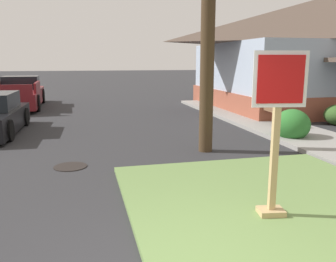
# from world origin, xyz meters

# --- Properties ---
(grass_corner_patch) EXTENTS (4.51, 5.60, 0.08)m
(grass_corner_patch) POSITION_xyz_m (1.97, 1.36, 0.04)
(grass_corner_patch) COLOR #668447
(grass_corner_patch) RESTS_ON ground
(sidewalk_strip) EXTENTS (2.20, 18.70, 0.12)m
(sidewalk_strip) POSITION_xyz_m (5.43, 6.04, 0.06)
(sidewalk_strip) COLOR gray
(sidewalk_strip) RESTS_ON ground
(stop_sign) EXTENTS (0.73, 0.33, 2.29)m
(stop_sign) POSITION_xyz_m (1.69, 1.34, 1.21)
(stop_sign) COLOR tan
(stop_sign) RESTS_ON grass_corner_patch
(manhole_cover) EXTENTS (0.70, 0.70, 0.02)m
(manhole_cover) POSITION_xyz_m (-1.17, 4.68, 0.01)
(manhole_cover) COLOR black
(manhole_cover) RESTS_ON ground
(pickup_truck_maroon) EXTENTS (2.16, 5.65, 1.48)m
(pickup_truck_maroon) POSITION_xyz_m (-3.78, 15.47, 0.62)
(pickup_truck_maroon) COLOR maroon
(pickup_truck_maroon) RESTS_ON ground
(street_bench) EXTENTS (0.49, 1.54, 0.85)m
(street_bench) POSITION_xyz_m (5.46, 7.84, 0.59)
(street_bench) COLOR brown
(street_bench) RESTS_ON sidewalk_strip
(corner_house) EXTENTS (11.41, 9.26, 5.23)m
(corner_house) POSITION_xyz_m (10.64, 12.17, 2.69)
(corner_house) COLOR brown
(corner_house) RESTS_ON ground
(shrub_by_curb) EXTENTS (1.00, 1.00, 0.90)m
(shrub_by_curb) POSITION_xyz_m (4.91, 5.86, 0.45)
(shrub_by_curb) COLOR #2B6D2B
(shrub_by_curb) RESTS_ON ground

